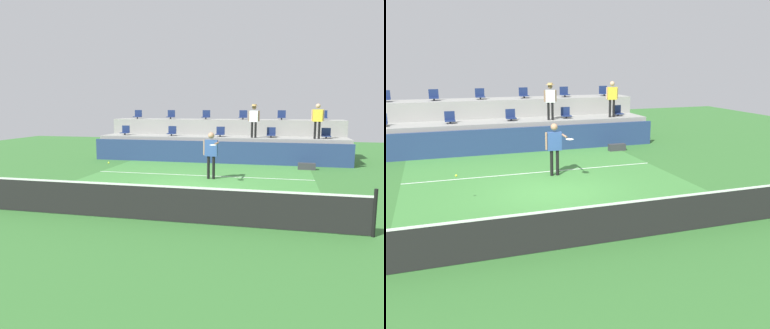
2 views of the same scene
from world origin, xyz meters
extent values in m
plane|color=#336B2D|center=(0.00, 0.00, 0.00)|extent=(40.00, 40.00, 0.00)
cube|color=#3D7F38|center=(0.00, 1.00, 0.00)|extent=(9.00, 10.00, 0.01)
cube|color=white|center=(0.00, 2.40, 0.01)|extent=(9.00, 0.06, 0.00)
cylinder|color=black|center=(5.20, -4.00, 0.54)|extent=(0.08, 0.08, 1.07)
cube|color=black|center=(0.00, -4.00, 0.46)|extent=(10.40, 0.01, 0.87)
cube|color=white|center=(0.00, -4.00, 0.89)|extent=(10.40, 0.02, 0.05)
cube|color=navy|center=(0.00, 6.00, 0.55)|extent=(13.00, 0.16, 1.10)
cube|color=gray|center=(0.00, 7.30, 0.62)|extent=(13.00, 1.80, 1.25)
cube|color=gray|center=(0.00, 9.10, 1.05)|extent=(13.00, 1.80, 2.10)
cylinder|color=#2D2D33|center=(-5.36, 7.15, 1.30)|extent=(0.08, 0.08, 0.10)
cube|color=navy|center=(-5.36, 7.15, 1.37)|extent=(0.44, 0.40, 0.04)
cube|color=navy|center=(-5.36, 7.33, 1.58)|extent=(0.44, 0.04, 0.38)
cylinder|color=#2D2D33|center=(-2.64, 7.15, 1.30)|extent=(0.08, 0.08, 0.10)
cube|color=navy|center=(-2.64, 7.15, 1.37)|extent=(0.44, 0.40, 0.04)
cube|color=navy|center=(-2.64, 7.33, 1.58)|extent=(0.44, 0.04, 0.38)
cylinder|color=#2D2D33|center=(0.02, 7.15, 1.30)|extent=(0.08, 0.08, 0.10)
cube|color=navy|center=(0.02, 7.15, 1.37)|extent=(0.44, 0.40, 0.04)
cube|color=navy|center=(0.02, 7.33, 1.58)|extent=(0.44, 0.04, 0.38)
cylinder|color=#2D2D33|center=(2.66, 7.15, 1.30)|extent=(0.08, 0.08, 0.10)
cube|color=navy|center=(2.66, 7.15, 1.37)|extent=(0.44, 0.40, 0.04)
cube|color=navy|center=(2.66, 7.33, 1.58)|extent=(0.44, 0.04, 0.38)
cylinder|color=#2D2D33|center=(5.34, 7.15, 1.30)|extent=(0.08, 0.08, 0.10)
cube|color=navy|center=(5.34, 7.15, 1.37)|extent=(0.44, 0.40, 0.04)
cube|color=navy|center=(5.34, 7.33, 1.58)|extent=(0.44, 0.04, 0.38)
cylinder|color=#2D2D33|center=(-5.30, 8.95, 2.15)|extent=(0.08, 0.08, 0.10)
cube|color=navy|center=(-5.30, 8.95, 2.22)|extent=(0.44, 0.40, 0.04)
cube|color=navy|center=(-5.30, 9.13, 2.43)|extent=(0.44, 0.04, 0.38)
cylinder|color=#2D2D33|center=(-3.22, 8.95, 2.15)|extent=(0.08, 0.08, 0.10)
cube|color=navy|center=(-3.22, 8.95, 2.22)|extent=(0.44, 0.40, 0.04)
cube|color=navy|center=(-3.22, 9.13, 2.43)|extent=(0.44, 0.04, 0.38)
cylinder|color=#2D2D33|center=(-1.11, 8.95, 2.15)|extent=(0.08, 0.08, 0.10)
cube|color=navy|center=(-1.11, 8.95, 2.22)|extent=(0.44, 0.40, 0.04)
cube|color=navy|center=(-1.11, 9.13, 2.43)|extent=(0.44, 0.04, 0.38)
cylinder|color=#2D2D33|center=(1.03, 8.95, 2.15)|extent=(0.08, 0.08, 0.10)
cube|color=navy|center=(1.03, 8.95, 2.22)|extent=(0.44, 0.40, 0.04)
cube|color=navy|center=(1.03, 9.13, 2.43)|extent=(0.44, 0.04, 0.38)
cylinder|color=#2D2D33|center=(3.15, 8.95, 2.15)|extent=(0.08, 0.08, 0.10)
cube|color=navy|center=(3.15, 8.95, 2.22)|extent=(0.44, 0.40, 0.04)
cube|color=navy|center=(3.15, 9.13, 2.43)|extent=(0.44, 0.04, 0.38)
cylinder|color=#2D2D33|center=(5.33, 8.95, 2.15)|extent=(0.08, 0.08, 0.10)
cube|color=navy|center=(5.33, 8.95, 2.22)|extent=(0.44, 0.40, 0.04)
cube|color=navy|center=(5.33, 9.13, 2.43)|extent=(0.44, 0.04, 0.38)
cylinder|color=black|center=(0.43, 1.82, 0.45)|extent=(0.11, 0.11, 0.90)
cylinder|color=black|center=(0.64, 1.81, 0.45)|extent=(0.11, 0.11, 0.90)
cube|color=#2D4C8C|center=(0.53, 1.82, 1.22)|extent=(0.49, 0.20, 0.64)
sphere|color=#A87A5B|center=(0.53, 1.82, 1.71)|extent=(0.25, 0.25, 0.24)
cylinder|color=#A87A5B|center=(0.25, 1.83, 1.24)|extent=(0.07, 0.07, 0.60)
cylinder|color=#A87A5B|center=(0.80, 1.52, 1.44)|extent=(0.09, 0.57, 0.07)
cylinder|color=black|center=(0.79, 1.14, 1.44)|extent=(0.05, 0.26, 0.04)
ellipsoid|color=silver|center=(0.78, 0.86, 1.44)|extent=(0.27, 0.33, 0.03)
cylinder|color=black|center=(1.71, 6.87, 1.65)|extent=(0.13, 0.13, 0.80)
cylinder|color=black|center=(1.89, 6.83, 1.65)|extent=(0.13, 0.13, 0.80)
cube|color=white|center=(1.80, 6.85, 2.34)|extent=(0.46, 0.26, 0.57)
sphere|color=#846047|center=(1.80, 6.85, 2.77)|extent=(0.26, 0.26, 0.22)
cylinder|color=#846047|center=(1.55, 6.90, 2.35)|extent=(0.08, 0.08, 0.54)
cylinder|color=#846047|center=(2.04, 6.80, 2.35)|extent=(0.08, 0.08, 0.54)
cylinder|color=tan|center=(1.80, 6.85, 2.85)|extent=(0.46, 0.46, 0.01)
cylinder|color=tan|center=(1.80, 6.85, 2.89)|extent=(0.27, 0.27, 0.09)
cylinder|color=black|center=(4.77, 6.86, 1.67)|extent=(0.12, 0.12, 0.84)
cylinder|color=black|center=(4.96, 6.84, 1.67)|extent=(0.12, 0.12, 0.84)
cube|color=yellow|center=(4.86, 6.85, 2.39)|extent=(0.47, 0.22, 0.60)
sphere|color=tan|center=(4.86, 6.85, 2.85)|extent=(0.25, 0.25, 0.23)
cylinder|color=tan|center=(4.60, 6.87, 2.41)|extent=(0.08, 0.08, 0.56)
cylinder|color=tan|center=(5.13, 6.83, 2.41)|extent=(0.08, 0.08, 0.56)
sphere|color=#CCE033|center=(-2.86, -0.16, 0.81)|extent=(0.07, 0.07, 0.07)
cube|color=#333338|center=(4.33, 5.00, 0.15)|extent=(0.76, 0.28, 0.30)
camera|label=1|loc=(3.19, -12.63, 2.81)|focal=35.48mm
camera|label=2|loc=(-3.36, -11.91, 3.88)|focal=39.52mm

